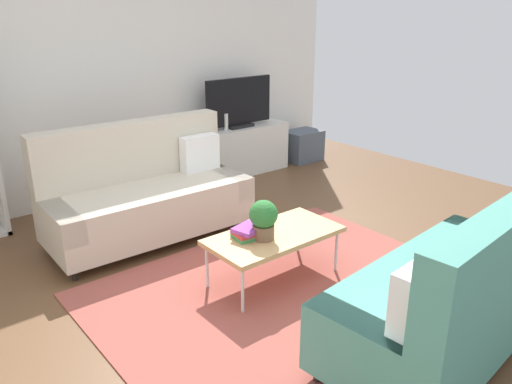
{
  "coord_description": "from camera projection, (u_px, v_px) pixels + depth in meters",
  "views": [
    {
      "loc": [
        -2.44,
        -2.77,
        2.13
      ],
      "look_at": [
        0.11,
        0.35,
        0.65
      ],
      "focal_mm": 35.55,
      "sensor_mm": 36.0,
      "label": 1
    }
  ],
  "objects": [
    {
      "name": "tv",
      "position": [
        239.0,
        103.0,
        6.55
      ],
      "size": [
        1.0,
        0.2,
        0.64
      ],
      "color": "black",
      "rests_on": "tv_console"
    },
    {
      "name": "table_book_2",
      "position": [
        249.0,
        228.0,
        3.96
      ],
      "size": [
        0.28,
        0.23,
        0.03
      ],
      "primitive_type": "cube",
      "rotation": [
        0.0,
        0.0,
        0.24
      ],
      "color": "purple",
      "rests_on": "table_book_1"
    },
    {
      "name": "storage_trunk",
      "position": [
        303.0,
        146.0,
        7.4
      ],
      "size": [
        0.52,
        0.4,
        0.44
      ],
      "primitive_type": "cube",
      "color": "#4C5666",
      "rests_on": "ground_plane"
    },
    {
      "name": "wall_far",
      "position": [
        112.0,
        70.0,
        5.73
      ],
      "size": [
        6.4,
        0.12,
        2.9
      ],
      "primitive_type": "cube",
      "color": "white",
      "rests_on": "ground_plane"
    },
    {
      "name": "tv_console",
      "position": [
        239.0,
        150.0,
        6.78
      ],
      "size": [
        1.4,
        0.44,
        0.64
      ],
      "primitive_type": "cube",
      "color": "silver",
      "rests_on": "ground_plane"
    },
    {
      "name": "couch_green",
      "position": [
        457.0,
        291.0,
        3.19
      ],
      "size": [
        1.97,
        1.01,
        1.1
      ],
      "rotation": [
        0.0,
        0.0,
        0.09
      ],
      "color": "teal",
      "rests_on": "ground_plane"
    },
    {
      "name": "area_rug",
      "position": [
        285.0,
        290.0,
        4.03
      ],
      "size": [
        2.9,
        2.2,
        0.01
      ],
      "primitive_type": "cube",
      "color": "#9E4C42",
      "rests_on": "ground_plane"
    },
    {
      "name": "potted_plant",
      "position": [
        263.0,
        218.0,
        3.91
      ],
      "size": [
        0.22,
        0.22,
        0.32
      ],
      "color": "brown",
      "rests_on": "coffee_table"
    },
    {
      "name": "couch_beige",
      "position": [
        146.0,
        194.0,
        4.86
      ],
      "size": [
        1.92,
        0.88,
        1.1
      ],
      "rotation": [
        0.0,
        0.0,
        3.12
      ],
      "color": "beige",
      "rests_on": "ground_plane"
    },
    {
      "name": "vase_1",
      "position": [
        209.0,
        126.0,
        6.43
      ],
      "size": [
        0.14,
        0.14,
        0.12
      ],
      "primitive_type": "cylinder",
      "color": "#4C72B2",
      "rests_on": "tv_console"
    },
    {
      "name": "bottle_0",
      "position": [
        226.0,
        122.0,
        6.47
      ],
      "size": [
        0.05,
        0.05,
        0.21
      ],
      "primitive_type": "cylinder",
      "color": "silver",
      "rests_on": "tv_console"
    },
    {
      "name": "vase_0",
      "position": [
        199.0,
        126.0,
        6.34
      ],
      "size": [
        0.1,
        0.1,
        0.16
      ],
      "primitive_type": "cylinder",
      "color": "#4C72B2",
      "rests_on": "tv_console"
    },
    {
      "name": "ground_plane",
      "position": [
        272.0,
        280.0,
        4.19
      ],
      "size": [
        7.68,
        7.68,
        0.0
      ],
      "primitive_type": "plane",
      "color": "brown"
    },
    {
      "name": "table_book_0",
      "position": [
        249.0,
        236.0,
        3.98
      ],
      "size": [
        0.26,
        0.21,
        0.03
      ],
      "primitive_type": "cube",
      "rotation": [
        0.0,
        0.0,
        -0.16
      ],
      "color": "#3F8C4C",
      "rests_on": "coffee_table"
    },
    {
      "name": "table_book_1",
      "position": [
        249.0,
        232.0,
        3.97
      ],
      "size": [
        0.26,
        0.21,
        0.03
      ],
      "primitive_type": "cube",
      "rotation": [
        0.0,
        0.0,
        -0.12
      ],
      "color": "red",
      "rests_on": "table_book_0"
    },
    {
      "name": "coffee_table",
      "position": [
        274.0,
        236.0,
        4.07
      ],
      "size": [
        1.1,
        0.56,
        0.42
      ],
      "color": "tan",
      "rests_on": "ground_plane"
    }
  ]
}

